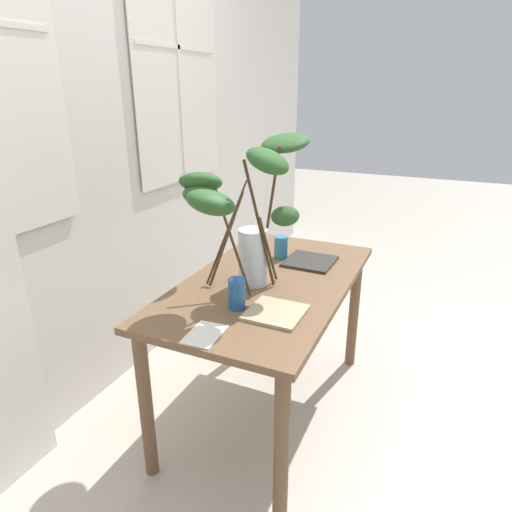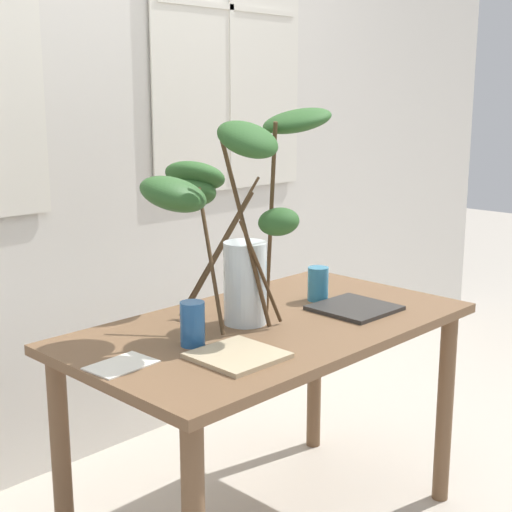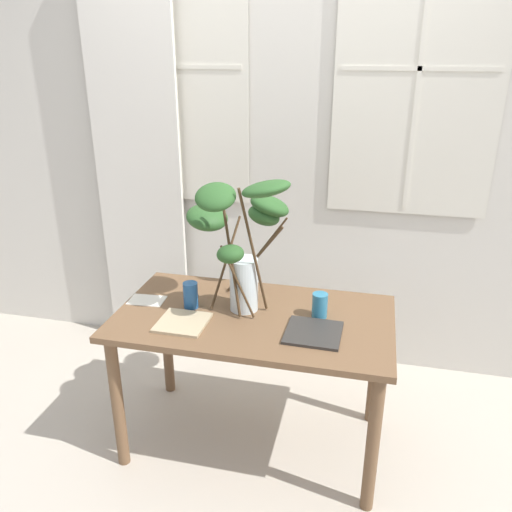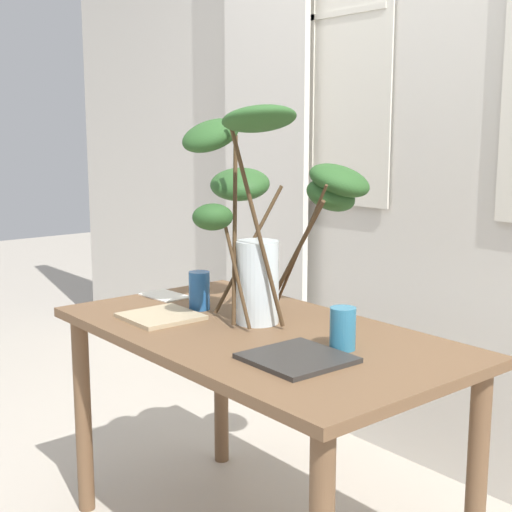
{
  "view_description": "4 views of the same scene",
  "coord_description": "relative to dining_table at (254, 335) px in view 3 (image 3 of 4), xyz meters",
  "views": [
    {
      "loc": [
        -1.77,
        -0.73,
        1.58
      ],
      "look_at": [
        -0.03,
        0.05,
        0.85
      ],
      "focal_mm": 31.42,
      "sensor_mm": 36.0,
      "label": 1
    },
    {
      "loc": [
        -1.61,
        -1.5,
        1.43
      ],
      "look_at": [
        -0.07,
        -0.01,
        0.96
      ],
      "focal_mm": 51.65,
      "sensor_mm": 36.0,
      "label": 2
    },
    {
      "loc": [
        0.5,
        -2.05,
        1.88
      ],
      "look_at": [
        0.01,
        0.0,
        1.03
      ],
      "focal_mm": 35.91,
      "sensor_mm": 36.0,
      "label": 3
    },
    {
      "loc": [
        1.6,
        -1.32,
        1.32
      ],
      "look_at": [
        -0.06,
        0.04,
        0.94
      ],
      "focal_mm": 49.96,
      "sensor_mm": 36.0,
      "label": 4
    }
  ],
  "objects": [
    {
      "name": "drinking_glass_blue_right",
      "position": [
        0.3,
        0.06,
        0.16
      ],
      "size": [
        0.07,
        0.07,
        0.12
      ],
      "primitive_type": "cylinder",
      "color": "teal",
      "rests_on": "dining_table"
    },
    {
      "name": "vase_with_branches",
      "position": [
        -0.08,
        0.11,
        0.48
      ],
      "size": [
        0.61,
        0.66,
        0.68
      ],
      "color": "silver",
      "rests_on": "dining_table"
    },
    {
      "name": "plate_square_right",
      "position": [
        0.29,
        -0.11,
        0.11
      ],
      "size": [
        0.25,
        0.25,
        0.01
      ],
      "primitive_type": "cube",
      "rotation": [
        0.0,
        0.0,
        -0.02
      ],
      "color": "#2D2B28",
      "rests_on": "dining_table"
    },
    {
      "name": "napkin_folded",
      "position": [
        -0.55,
        0.02,
        0.11
      ],
      "size": [
        0.18,
        0.13,
        0.0
      ],
      "primitive_type": "cube",
      "rotation": [
        0.0,
        0.0,
        0.07
      ],
      "color": "silver",
      "rests_on": "dining_table"
    },
    {
      "name": "plate_square_left",
      "position": [
        -0.29,
        -0.15,
        0.11
      ],
      "size": [
        0.22,
        0.22,
        0.01
      ],
      "primitive_type": "cube",
      "rotation": [
        0.0,
        0.0,
        -0.01
      ],
      "color": "tan",
      "rests_on": "dining_table"
    },
    {
      "name": "dining_table",
      "position": [
        0.0,
        0.0,
        0.0
      ],
      "size": [
        1.29,
        0.72,
        0.73
      ],
      "color": "brown",
      "rests_on": "ground"
    },
    {
      "name": "drinking_glass_blue_left",
      "position": [
        -0.31,
        0.01,
        0.17
      ],
      "size": [
        0.07,
        0.07,
        0.13
      ],
      "primitive_type": "cylinder",
      "color": "#235693",
      "rests_on": "dining_table"
    },
    {
      "name": "back_wall_with_windows",
      "position": [
        -0.0,
        0.94,
        0.88
      ],
      "size": [
        5.74,
        0.14,
        3.0
      ],
      "color": "beige",
      "rests_on": "ground"
    },
    {
      "name": "curtain_sheer_side",
      "position": [
        -0.92,
        0.81,
        0.62
      ],
      "size": [
        0.56,
        0.03,
        2.5
      ],
      "primitive_type": "cube",
      "color": "silver",
      "rests_on": "ground"
    },
    {
      "name": "ground",
      "position": [
        0.0,
        0.0,
        -0.63
      ],
      "size": [
        14.0,
        14.0,
        0.0
      ],
      "primitive_type": "plane",
      "color": "#B7AD9E"
    }
  ]
}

